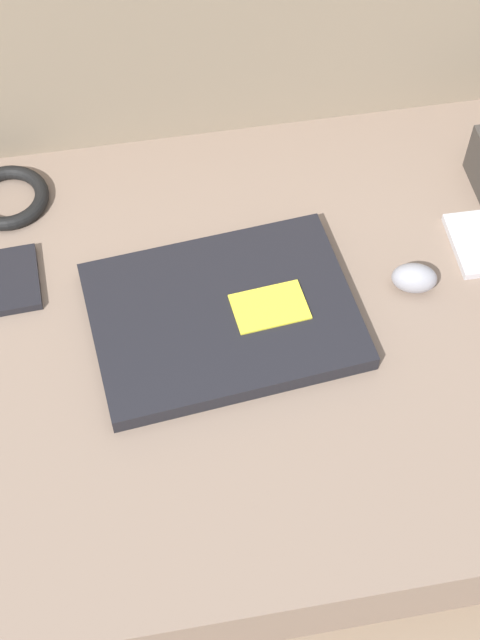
{
  "coord_description": "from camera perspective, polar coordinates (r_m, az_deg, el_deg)",
  "views": [
    {
      "loc": [
        -0.11,
        -0.6,
        1.02
      ],
      "look_at": [
        0.0,
        0.0,
        0.13
      ],
      "focal_mm": 50.0,
      "sensor_mm": 36.0,
      "label": 1
    }
  ],
  "objects": [
    {
      "name": "laptop",
      "position": [
        1.09,
        -1.07,
        0.31
      ],
      "size": [
        0.34,
        0.27,
        0.03
      ],
      "rotation": [
        0.0,
        0.0,
        0.1
      ],
      "color": "black",
      "rests_on": "couch_seat"
    },
    {
      "name": "cable_coil",
      "position": [
        1.26,
        -14.68,
        7.59
      ],
      "size": [
        0.11,
        0.11,
        0.02
      ],
      "color": "black",
      "rests_on": "couch_seat"
    },
    {
      "name": "couch_seat",
      "position": [
        1.14,
        -0.0,
        -2.12
      ],
      "size": [
        1.15,
        0.7,
        0.11
      ],
      "color": "#7A6656",
      "rests_on": "ground_plane"
    },
    {
      "name": "computer_mouse",
      "position": [
        1.14,
        11.09,
        2.65
      ],
      "size": [
        0.07,
        0.05,
        0.04
      ],
      "rotation": [
        0.0,
        0.0,
        -0.3
      ],
      "color": "gray",
      "rests_on": "couch_seat"
    },
    {
      "name": "phone_black",
      "position": [
        1.17,
        -14.37,
        2.48
      ],
      "size": [
        0.07,
        0.1,
        0.01
      ],
      "rotation": [
        0.0,
        0.0,
        0.05
      ],
      "color": "black",
      "rests_on": "couch_seat"
    },
    {
      "name": "phone_silver",
      "position": [
        1.21,
        14.74,
        4.73
      ],
      "size": [
        0.06,
        0.11,
        0.01
      ],
      "rotation": [
        0.0,
        0.0,
        -0.02
      ],
      "color": "#B7B7BC",
      "rests_on": "couch_seat"
    },
    {
      "name": "ground_plane",
      "position": [
        1.19,
        -0.0,
        -3.54
      ],
      "size": [
        8.0,
        8.0,
        0.0
      ],
      "primitive_type": "plane",
      "color": "#7A6651"
    }
  ]
}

